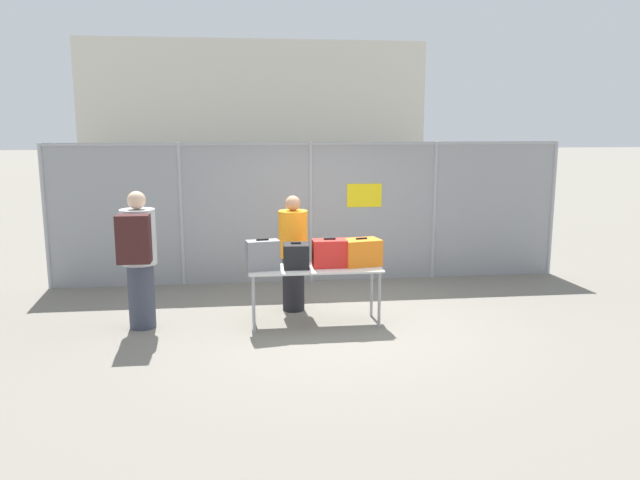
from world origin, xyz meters
TOP-DOWN VIEW (x-y plane):
  - ground_plane at (0.00, 0.00)m, footprint 120.00×120.00m
  - fence_section at (0.01, 2.37)m, footprint 8.74×0.07m
  - inspection_table at (-0.20, -0.01)m, footprint 1.78×0.63m
  - suitcase_grey at (-0.90, -0.05)m, footprint 0.45×0.28m
  - suitcase_black at (-0.45, 0.02)m, footprint 0.35×0.35m
  - suitcase_red at (-0.00, 0.02)m, footprint 0.46×0.27m
  - suitcase_orange at (0.44, 0.06)m, footprint 0.55×0.43m
  - traveler_hooded at (-2.51, 0.06)m, footprint 0.45×0.70m
  - security_worker_near at (-0.44, 0.68)m, footprint 0.42×0.42m
  - utility_trailer at (1.99, 4.46)m, footprint 4.33×2.17m
  - distant_hangar at (-0.47, 28.75)m, footprint 17.64×8.79m

SIDE VIEW (x-z plane):
  - ground_plane at x=0.00m, z-range 0.00..0.00m
  - utility_trailer at x=1.99m, z-range 0.07..0.70m
  - inspection_table at x=-0.20m, z-range 0.32..1.11m
  - security_worker_near at x=-0.44m, z-range 0.03..1.71m
  - suitcase_black at x=-0.45m, z-range 0.78..1.12m
  - suitcase_orange at x=0.44m, z-range 0.78..1.16m
  - suitcase_red at x=0.00m, z-range 0.78..1.17m
  - suitcase_grey at x=-0.90m, z-range 0.78..1.19m
  - traveler_hooded at x=-2.51m, z-range 0.09..1.92m
  - fence_section at x=0.01m, z-range 0.05..2.44m
  - distant_hangar at x=-0.47m, z-range 0.00..6.86m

